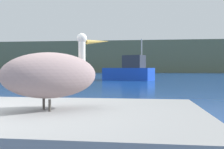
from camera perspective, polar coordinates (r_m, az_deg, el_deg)
name	(u,v)px	position (r m, az deg, el deg)	size (l,w,h in m)	color
hillside_backdrop	(136,57)	(72.99, 5.42, 3.84)	(140.00, 10.42, 8.65)	#5B664C
pier_dock	(52,143)	(3.28, -13.31, -14.65)	(3.66, 2.49, 0.81)	#949494
pelican	(52,75)	(3.16, -13.28, -0.07)	(1.29, 1.22, 0.95)	gray
fishing_boat_blue	(129,71)	(27.57, 3.83, 0.77)	(5.79, 4.16, 4.33)	blue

